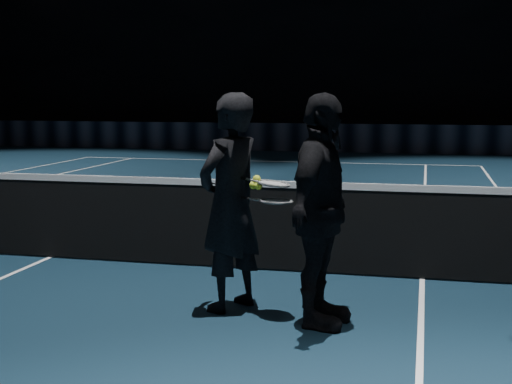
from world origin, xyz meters
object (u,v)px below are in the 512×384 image
tennis_balls (256,184)px  racket_upper (273,184)px  player_a (230,203)px  player_b (320,211)px  racket_lower (276,201)px

tennis_balls → racket_upper: bearing=-4.2°
player_a → tennis_balls: player_a is taller
player_a → player_b: 0.85m
tennis_balls → player_a: bearing=163.4°
player_a → racket_upper: (0.39, -0.08, 0.18)m
player_b → racket_upper: size_ratio=2.72×
racket_lower → racket_upper: size_ratio=1.00×
racket_upper → tennis_balls: tennis_balls is taller
player_b → racket_upper: 0.49m
racket_lower → player_a: bearing=180.0°
racket_upper → tennis_balls: (-0.15, 0.01, -0.01)m
tennis_balls → racket_lower: bearing=-19.2°
player_a → tennis_balls: size_ratio=15.42×
player_a → racket_upper: size_ratio=2.72×
racket_upper → racket_lower: bearing=-42.7°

